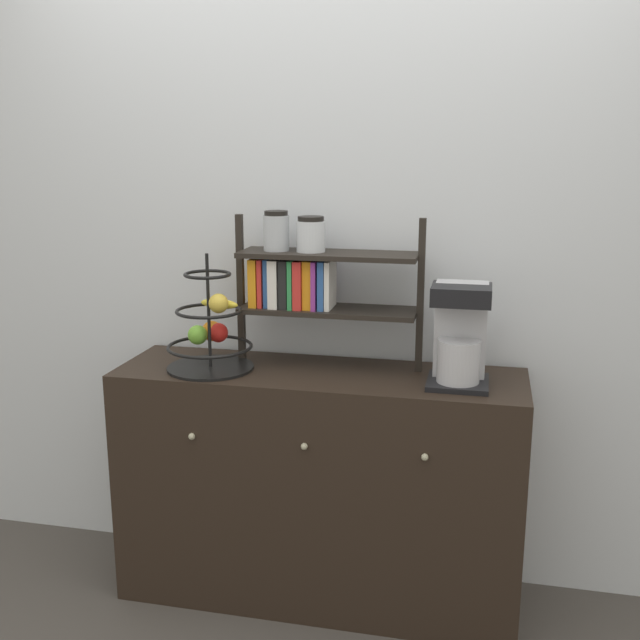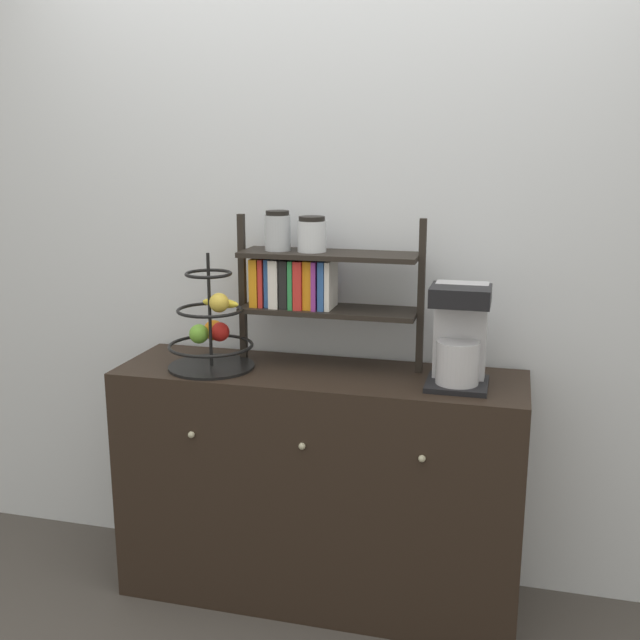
# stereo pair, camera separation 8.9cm
# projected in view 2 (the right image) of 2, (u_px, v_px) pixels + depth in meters

# --- Properties ---
(ground_plane) EXTENTS (12.00, 12.00, 0.00)m
(ground_plane) POSITION_uv_depth(u_px,v_px,m) (304.00, 625.00, 2.68)
(ground_plane) COLOR #47423D
(wall_back) EXTENTS (7.00, 0.05, 2.60)m
(wall_back) POSITION_uv_depth(u_px,v_px,m) (336.00, 248.00, 2.84)
(wall_back) COLOR silver
(wall_back) RESTS_ON ground_plane
(sideboard) EXTENTS (1.47, 0.45, 0.89)m
(sideboard) POSITION_uv_depth(u_px,v_px,m) (319.00, 486.00, 2.79)
(sideboard) COLOR black
(sideboard) RESTS_ON ground_plane
(coffee_maker) EXTENTS (0.21, 0.21, 0.35)m
(coffee_maker) POSITION_uv_depth(u_px,v_px,m) (459.00, 337.00, 2.51)
(coffee_maker) COLOR black
(coffee_maker) RESTS_ON sideboard
(fruit_stand) EXTENTS (0.31, 0.31, 0.42)m
(fruit_stand) POSITION_uv_depth(u_px,v_px,m) (212.00, 332.00, 2.72)
(fruit_stand) COLOR black
(fruit_stand) RESTS_ON sideboard
(shelf_hutch) EXTENTS (0.69, 0.20, 0.57)m
(shelf_hutch) POSITION_uv_depth(u_px,v_px,m) (307.00, 274.00, 2.71)
(shelf_hutch) COLOR black
(shelf_hutch) RESTS_ON sideboard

